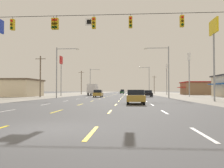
{
  "coord_description": "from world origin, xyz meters",
  "views": [
    {
      "loc": [
        2.93,
        -7.93,
        1.37
      ],
      "look_at": [
        -0.48,
        41.19,
        2.79
      ],
      "focal_mm": 36.96,
      "sensor_mm": 36.0,
      "label": 1
    }
  ],
  "objects_px": {
    "sedan_far_right_mid": "(148,93)",
    "pole_sign_right_row_1": "(189,64)",
    "streetlight_left_row_0": "(59,69)",
    "sedan_inner_right_nearest": "(135,97)",
    "box_truck_far_left_midfar": "(93,89)",
    "streetlight_right_row_1": "(148,79)",
    "hatchback_inner_left_near": "(98,93)",
    "sedan_far_right_farther": "(136,92)",
    "suv_center_turn_farthest": "(122,91)",
    "sedan_center_turn_far": "(122,92)",
    "streetlight_left_row_1": "(91,80)",
    "pole_sign_right_row_0": "(214,37)",
    "pole_sign_right_row_2": "(167,72)",
    "pole_sign_left_row_1": "(61,66)",
    "streetlight_right_row_0": "(166,68)"
  },
  "relations": [
    {
      "from": "hatchback_inner_left_near",
      "to": "sedan_inner_right_nearest",
      "type": "bearing_deg",
      "value": -73.66
    },
    {
      "from": "hatchback_inner_left_near",
      "to": "sedan_center_turn_far",
      "type": "distance_m",
      "value": 56.02
    },
    {
      "from": "sedan_far_right_farther",
      "to": "streetlight_left_row_0",
      "type": "distance_m",
      "value": 68.78
    },
    {
      "from": "streetlight_right_row_1",
      "to": "sedan_inner_right_nearest",
      "type": "bearing_deg",
      "value": -96.33
    },
    {
      "from": "pole_sign_right_row_2",
      "to": "suv_center_turn_farthest",
      "type": "bearing_deg",
      "value": 109.71
    },
    {
      "from": "sedan_far_right_mid",
      "to": "pole_sign_right_row_1",
      "type": "height_order",
      "value": "pole_sign_right_row_1"
    },
    {
      "from": "sedan_inner_right_nearest",
      "to": "streetlight_left_row_0",
      "type": "distance_m",
      "value": 22.52
    },
    {
      "from": "sedan_far_right_mid",
      "to": "pole_sign_right_row_2",
      "type": "relative_size",
      "value": 0.44
    },
    {
      "from": "suv_center_turn_farthest",
      "to": "streetlight_left_row_1",
      "type": "distance_m",
      "value": 44.54
    },
    {
      "from": "pole_sign_right_row_0",
      "to": "streetlight_right_row_0",
      "type": "distance_m",
      "value": 12.21
    },
    {
      "from": "sedan_inner_right_nearest",
      "to": "box_truck_far_left_midfar",
      "type": "height_order",
      "value": "box_truck_far_left_midfar"
    },
    {
      "from": "sedan_inner_right_nearest",
      "to": "streetlight_left_row_0",
      "type": "height_order",
      "value": "streetlight_left_row_0"
    },
    {
      "from": "pole_sign_right_row_2",
      "to": "streetlight_left_row_1",
      "type": "height_order",
      "value": "pole_sign_right_row_2"
    },
    {
      "from": "sedan_far_right_mid",
      "to": "pole_sign_right_row_0",
      "type": "relative_size",
      "value": 0.43
    },
    {
      "from": "streetlight_left_row_0",
      "to": "sedan_inner_right_nearest",
      "type": "bearing_deg",
      "value": -52.56
    },
    {
      "from": "sedan_far_right_farther",
      "to": "suv_center_turn_farthest",
      "type": "relative_size",
      "value": 0.92
    },
    {
      "from": "sedan_inner_right_nearest",
      "to": "sedan_center_turn_far",
      "type": "distance_m",
      "value": 79.77
    },
    {
      "from": "pole_sign_right_row_0",
      "to": "streetlight_right_row_0",
      "type": "relative_size",
      "value": 1.14
    },
    {
      "from": "pole_sign_right_row_0",
      "to": "streetlight_right_row_0",
      "type": "height_order",
      "value": "pole_sign_right_row_0"
    },
    {
      "from": "pole_sign_right_row_0",
      "to": "suv_center_turn_farthest",
      "type": "bearing_deg",
      "value": 98.63
    },
    {
      "from": "sedan_far_right_farther",
      "to": "pole_sign_right_row_2",
      "type": "height_order",
      "value": "pole_sign_right_row_2"
    },
    {
      "from": "streetlight_right_row_1",
      "to": "sedan_far_right_mid",
      "type": "bearing_deg",
      "value": -95.17
    },
    {
      "from": "suv_center_turn_farthest",
      "to": "pole_sign_right_row_2",
      "type": "bearing_deg",
      "value": -70.29
    },
    {
      "from": "box_truck_far_left_midfar",
      "to": "streetlight_right_row_1",
      "type": "relative_size",
      "value": 0.76
    },
    {
      "from": "streetlight_right_row_1",
      "to": "hatchback_inner_left_near",
      "type": "bearing_deg",
      "value": -112.63
    },
    {
      "from": "sedan_far_right_farther",
      "to": "streetlight_right_row_1",
      "type": "bearing_deg",
      "value": -84.04
    },
    {
      "from": "box_truck_far_left_midfar",
      "to": "streetlight_left_row_1",
      "type": "distance_m",
      "value": 13.52
    },
    {
      "from": "hatchback_inner_left_near",
      "to": "pole_sign_right_row_1",
      "type": "height_order",
      "value": "pole_sign_right_row_1"
    },
    {
      "from": "sedan_far_right_mid",
      "to": "streetlight_left_row_0",
      "type": "relative_size",
      "value": 0.48
    },
    {
      "from": "sedan_far_right_mid",
      "to": "sedan_center_turn_far",
      "type": "bearing_deg",
      "value": 97.57
    },
    {
      "from": "pole_sign_right_row_2",
      "to": "streetlight_right_row_1",
      "type": "height_order",
      "value": "pole_sign_right_row_2"
    },
    {
      "from": "pole_sign_left_row_1",
      "to": "streetlight_right_row_0",
      "type": "relative_size",
      "value": 1.1
    },
    {
      "from": "pole_sign_right_row_1",
      "to": "streetlight_right_row_1",
      "type": "distance_m",
      "value": 25.82
    },
    {
      "from": "streetlight_left_row_0",
      "to": "sedan_far_right_mid",
      "type": "bearing_deg",
      "value": 28.91
    },
    {
      "from": "pole_sign_right_row_2",
      "to": "streetlight_left_row_0",
      "type": "bearing_deg",
      "value": -124.88
    },
    {
      "from": "suv_center_turn_farthest",
      "to": "streetlight_left_row_1",
      "type": "relative_size",
      "value": 0.55
    },
    {
      "from": "suv_center_turn_farthest",
      "to": "pole_sign_right_row_0",
      "type": "height_order",
      "value": "pole_sign_right_row_0"
    },
    {
      "from": "sedan_center_turn_far",
      "to": "streetlight_right_row_0",
      "type": "distance_m",
      "value": 63.09
    },
    {
      "from": "sedan_far_right_mid",
      "to": "streetlight_left_row_1",
      "type": "relative_size",
      "value": 0.5
    },
    {
      "from": "pole_sign_right_row_1",
      "to": "streetlight_left_row_1",
      "type": "relative_size",
      "value": 1.14
    },
    {
      "from": "sedan_inner_right_nearest",
      "to": "sedan_far_right_mid",
      "type": "height_order",
      "value": "same"
    },
    {
      "from": "sedan_far_right_farther",
      "to": "sedan_inner_right_nearest",
      "type": "bearing_deg",
      "value": -92.12
    },
    {
      "from": "sedan_inner_right_nearest",
      "to": "pole_sign_right_row_2",
      "type": "bearing_deg",
      "value": 77.32
    },
    {
      "from": "sedan_far_right_farther",
      "to": "suv_center_turn_farthest",
      "type": "bearing_deg",
      "value": 115.28
    },
    {
      "from": "pole_sign_right_row_2",
      "to": "pole_sign_right_row_0",
      "type": "bearing_deg",
      "value": -92.29
    },
    {
      "from": "sedan_inner_right_nearest",
      "to": "streetlight_left_row_0",
      "type": "bearing_deg",
      "value": 127.44
    },
    {
      "from": "sedan_center_turn_far",
      "to": "suv_center_turn_farthest",
      "type": "bearing_deg",
      "value": 90.65
    },
    {
      "from": "box_truck_far_left_midfar",
      "to": "suv_center_turn_farthest",
      "type": "distance_m",
      "value": 56.58
    },
    {
      "from": "hatchback_inner_left_near",
      "to": "suv_center_turn_farthest",
      "type": "distance_m",
      "value": 74.76
    },
    {
      "from": "streetlight_right_row_1",
      "to": "suv_center_turn_farthest",
      "type": "bearing_deg",
      "value": 102.78
    }
  ]
}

